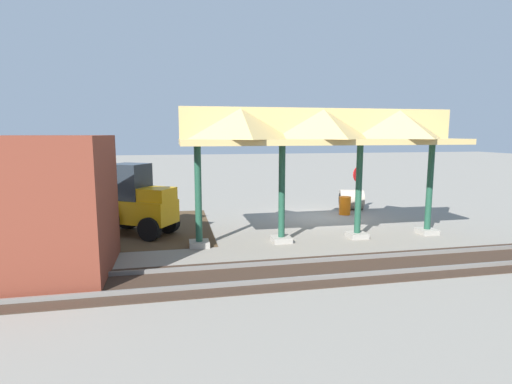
{
  "coord_description": "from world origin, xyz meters",
  "views": [
    {
      "loc": [
        6.9,
        17.66,
        3.99
      ],
      "look_at": [
        3.61,
        1.73,
        1.6
      ],
      "focal_mm": 28.0,
      "sensor_mm": 36.0,
      "label": 1
    }
  ],
  "objects_px": {
    "concrete_pipe": "(351,200)",
    "brick_utility_building": "(50,206)",
    "traffic_barrel": "(345,206)",
    "backhoe": "(132,203)",
    "stop_sign": "(358,179)"
  },
  "relations": [
    {
      "from": "backhoe",
      "to": "traffic_barrel",
      "type": "distance_m",
      "value": 10.13
    },
    {
      "from": "backhoe",
      "to": "concrete_pipe",
      "type": "relative_size",
      "value": 3.5
    },
    {
      "from": "stop_sign",
      "to": "backhoe",
      "type": "xyz_separation_m",
      "value": [
        10.79,
        2.42,
        -0.41
      ]
    },
    {
      "from": "backhoe",
      "to": "brick_utility_building",
      "type": "xyz_separation_m",
      "value": [
        1.79,
        4.2,
        0.71
      ]
    },
    {
      "from": "backhoe",
      "to": "concrete_pipe",
      "type": "height_order",
      "value": "backhoe"
    },
    {
      "from": "concrete_pipe",
      "to": "traffic_barrel",
      "type": "height_order",
      "value": "concrete_pipe"
    },
    {
      "from": "brick_utility_building",
      "to": "backhoe",
      "type": "bearing_deg",
      "value": -113.1
    },
    {
      "from": "concrete_pipe",
      "to": "traffic_barrel",
      "type": "bearing_deg",
      "value": 53.5
    },
    {
      "from": "concrete_pipe",
      "to": "traffic_barrel",
      "type": "relative_size",
      "value": 1.61
    },
    {
      "from": "stop_sign",
      "to": "backhoe",
      "type": "distance_m",
      "value": 11.07
    },
    {
      "from": "concrete_pipe",
      "to": "brick_utility_building",
      "type": "bearing_deg",
      "value": 30.19
    },
    {
      "from": "concrete_pipe",
      "to": "traffic_barrel",
      "type": "distance_m",
      "value": 1.51
    },
    {
      "from": "backhoe",
      "to": "brick_utility_building",
      "type": "bearing_deg",
      "value": 66.9
    },
    {
      "from": "brick_utility_building",
      "to": "traffic_barrel",
      "type": "xyz_separation_m",
      "value": [
        -11.71,
        -6.12,
        -1.52
      ]
    },
    {
      "from": "brick_utility_building",
      "to": "traffic_barrel",
      "type": "relative_size",
      "value": 4.37
    }
  ]
}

